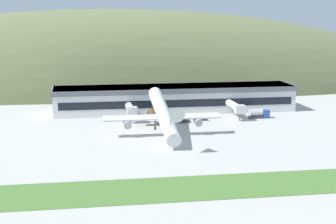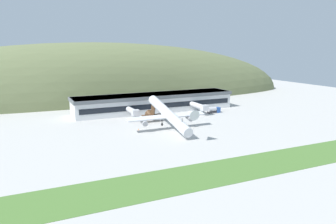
% 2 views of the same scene
% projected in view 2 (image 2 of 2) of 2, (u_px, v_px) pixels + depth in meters
% --- Properties ---
extents(ground_plane, '(380.89, 380.89, 0.00)m').
position_uv_depth(ground_plane, '(177.00, 133.00, 133.11)').
color(ground_plane, '#B7B5AF').
extents(grass_strip_foreground, '(342.80, 16.74, 0.08)m').
position_uv_depth(grass_strip_foreground, '(243.00, 168.00, 94.73)').
color(grass_strip_foreground, '#4C7533').
rests_on(grass_strip_foreground, ground_plane).
extents(hill_backdrop, '(300.80, 60.36, 74.47)m').
position_uv_depth(hill_backdrop, '(97.00, 99.00, 217.59)').
color(hill_backdrop, '#667047').
rests_on(hill_backdrop, ground_plane).
extents(terminal_building, '(88.30, 17.56, 9.41)m').
position_uv_depth(terminal_building, '(155.00, 101.00, 177.25)').
color(terminal_building, silver).
rests_on(terminal_building, ground_plane).
extents(jetway_0, '(3.38, 12.49, 5.43)m').
position_uv_depth(jetway_0, '(133.00, 111.00, 156.72)').
color(jetway_0, silver).
rests_on(jetway_0, ground_plane).
extents(jetway_1, '(3.38, 14.92, 5.43)m').
position_uv_depth(jetway_1, '(199.00, 106.00, 170.36)').
color(jetway_1, silver).
rests_on(jetway_1, ground_plane).
extents(cargo_airplane, '(35.08, 45.33, 13.49)m').
position_uv_depth(cargo_airplane, '(168.00, 115.00, 137.18)').
color(cargo_airplane, silver).
extents(service_car_0, '(4.49, 1.82, 1.65)m').
position_uv_depth(service_car_0, '(179.00, 115.00, 164.06)').
color(service_car_0, '#333338').
rests_on(service_car_0, ground_plane).
extents(service_car_1, '(4.51, 2.18, 1.62)m').
position_uv_depth(service_car_1, '(170.00, 117.00, 158.89)').
color(service_car_1, '#333338').
rests_on(service_car_1, ground_plane).
extents(fuel_truck, '(7.22, 2.69, 3.22)m').
position_uv_depth(fuel_truck, '(214.00, 110.00, 172.82)').
color(fuel_truck, '#264C99').
rests_on(fuel_truck, ground_plane).
extents(traffic_cone_0, '(0.52, 0.52, 0.58)m').
position_uv_depth(traffic_cone_0, '(139.00, 129.00, 137.58)').
color(traffic_cone_0, orange).
rests_on(traffic_cone_0, ground_plane).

